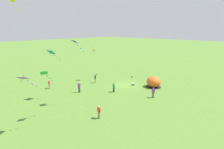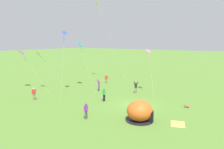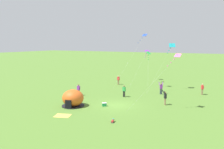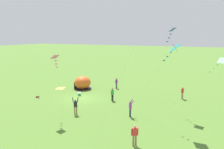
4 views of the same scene
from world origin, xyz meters
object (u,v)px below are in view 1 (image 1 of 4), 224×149
object	(u,v)px
person_strolling	(114,87)
kite_teal	(53,54)
kite_yellow	(15,5)
popup_tent	(154,82)
kite_purple	(25,79)
kite_blue	(77,45)
toddler_crawling	(132,77)
person_with_toddler	(153,92)
kite_green	(46,75)
person_near_tent	(99,111)
kite_pink	(95,52)
person_arms_raised	(95,78)
cooler_box	(133,84)
person_flying_kite	(79,87)
person_center_field	(49,84)

from	to	relation	value
person_strolling	kite_teal	distance (m)	11.54
kite_yellow	popup_tent	bearing A→B (deg)	-132.26
kite_purple	kite_blue	size ratio (longest dim) A/B	0.89
toddler_crawling	person_with_toddler	size ratio (longest dim) A/B	0.32
kite_green	kite_yellow	xyz separation A→B (m)	(12.69, -2.14, 8.76)
person_near_tent	kite_blue	xyz separation A→B (m)	(5.07, -0.86, 7.82)
kite_purple	kite_pink	distance (m)	20.19
person_strolling	person_arms_raised	size ratio (longest dim) A/B	0.91
person_with_toddler	kite_blue	distance (m)	14.07
cooler_box	kite_blue	size ratio (longest dim) A/B	0.07
person_flying_kite	person_arms_raised	size ratio (longest dim) A/B	1.00
person_flying_kite	kite_green	distance (m)	10.56
popup_tent	kite_green	size ratio (longest dim) A/B	0.45
kite_green	person_arms_raised	bearing A→B (deg)	-63.23
popup_tent	kite_purple	distance (m)	22.94
toddler_crawling	person_flying_kite	bearing A→B (deg)	86.07
person_center_field	kite_blue	world-z (taller)	kite_blue
kite_yellow	kite_teal	xyz separation A→B (m)	(-7.46, -1.75, -7.20)
person_with_toddler	kite_green	size ratio (longest dim) A/B	0.28
popup_tent	kite_yellow	xyz separation A→B (m)	(15.84, 17.43, 13.45)
kite_pink	popup_tent	bearing A→B (deg)	-158.40
person_arms_raised	kite_yellow	world-z (taller)	kite_yellow
kite_blue	kite_green	bearing A→B (deg)	97.36
person_with_toddler	kite_yellow	bearing A→B (deg)	34.28
popup_tent	person_flying_kite	size ratio (longest dim) A/B	1.49
kite_teal	kite_pink	size ratio (longest dim) A/B	1.16
person_with_toddler	kite_blue	bearing A→B (deg)	56.16
person_strolling	person_arms_raised	xyz separation A→B (m)	(6.37, -1.35, 0.03)
popup_tent	kite_yellow	bearing A→B (deg)	47.74
person_flying_kite	kite_green	size ratio (longest dim) A/B	0.30
person_with_toddler	kite_green	bearing A→B (deg)	68.39
kite_purple	kite_teal	xyz separation A→B (m)	(6.49, -6.64, 1.31)
popup_tent	kite_blue	bearing A→B (deg)	75.29
person_flying_kite	kite_yellow	world-z (taller)	kite_yellow
kite_green	kite_purple	world-z (taller)	kite_purple
cooler_box	person_center_field	xyz separation A→B (m)	(10.17, 12.27, 0.74)
person_arms_raised	kite_pink	world-z (taller)	kite_pink
popup_tent	kite_green	world-z (taller)	kite_green
kite_pink	kite_yellow	bearing A→B (deg)	70.99
popup_tent	person_with_toddler	xyz separation A→B (m)	(-2.70, 4.79, -0.03)
kite_yellow	kite_purple	distance (m)	17.06
kite_purple	kite_teal	size ratio (longest dim) A/B	1.08
person_near_tent	kite_teal	bearing A→B (deg)	1.87
person_arms_raised	kite_blue	distance (m)	13.21
popup_tent	person_strolling	bearing A→B (deg)	62.85
person_arms_raised	person_flying_kite	bearing A→B (deg)	110.14
kite_teal	person_flying_kite	bearing A→B (deg)	-94.90
person_near_tent	cooler_box	bearing A→B (deg)	-70.72
kite_teal	person_strolling	bearing A→B (deg)	-118.93
person_flying_kite	kite_yellow	size ratio (longest dim) A/B	0.12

